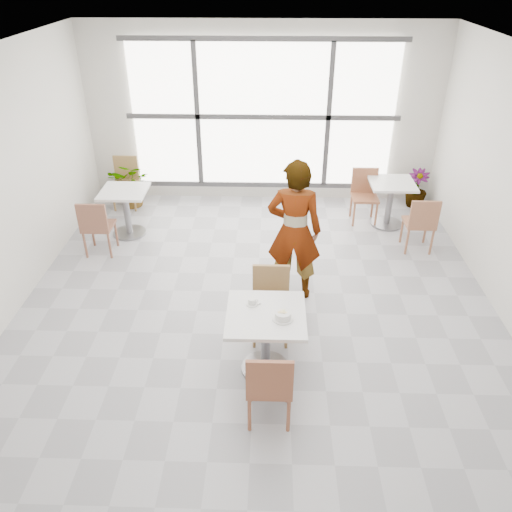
{
  "coord_description": "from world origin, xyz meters",
  "views": [
    {
      "loc": [
        0.14,
        -5.05,
        3.85
      ],
      "look_at": [
        0.0,
        -0.3,
        1.0
      ],
      "focal_mm": 35.44,
      "sensor_mm": 36.0,
      "label": 1
    }
  ],
  "objects_px": {
    "chair_far": "(271,298)",
    "bg_chair_right_far": "(364,192)",
    "oatmeal_bowl": "(283,315)",
    "bg_chair_left_near": "(96,224)",
    "person": "(294,231)",
    "bg_chair_left_far": "(126,178)",
    "coffee_cup": "(252,302)",
    "bg_chair_right_near": "(421,221)",
    "plant_left": "(132,184)",
    "main_table": "(266,331)",
    "bg_table_right": "(390,197)",
    "bg_table_left": "(126,206)",
    "chair_near": "(269,384)",
    "plant_right": "(416,188)"
  },
  "relations": [
    {
      "from": "main_table",
      "to": "bg_chair_right_far",
      "type": "height_order",
      "value": "bg_chair_right_far"
    },
    {
      "from": "bg_chair_left_near",
      "to": "bg_table_left",
      "type": "bearing_deg",
      "value": -111.72
    },
    {
      "from": "bg_table_right",
      "to": "bg_chair_left_near",
      "type": "distance_m",
      "value": 4.57
    },
    {
      "from": "bg_chair_left_far",
      "to": "plant_right",
      "type": "bearing_deg",
      "value": 1.27
    },
    {
      "from": "oatmeal_bowl",
      "to": "plant_left",
      "type": "height_order",
      "value": "oatmeal_bowl"
    },
    {
      "from": "coffee_cup",
      "to": "bg_chair_right_near",
      "type": "relative_size",
      "value": 0.18
    },
    {
      "from": "person",
      "to": "bg_chair_right_near",
      "type": "bearing_deg",
      "value": -142.71
    },
    {
      "from": "person",
      "to": "bg_chair_left_near",
      "type": "xyz_separation_m",
      "value": [
        -2.81,
        0.91,
        -0.42
      ]
    },
    {
      "from": "person",
      "to": "plant_left",
      "type": "relative_size",
      "value": 2.24
    },
    {
      "from": "bg_table_left",
      "to": "chair_near",
      "type": "bearing_deg",
      "value": -58.75
    },
    {
      "from": "main_table",
      "to": "oatmeal_bowl",
      "type": "bearing_deg",
      "value": -27.19
    },
    {
      "from": "bg_chair_right_far",
      "to": "plant_left",
      "type": "bearing_deg",
      "value": 173.91
    },
    {
      "from": "bg_chair_left_near",
      "to": "plant_left",
      "type": "bearing_deg",
      "value": -93.34
    },
    {
      "from": "main_table",
      "to": "bg_chair_right_near",
      "type": "bearing_deg",
      "value": 49.29
    },
    {
      "from": "bg_chair_left_near",
      "to": "bg_chair_right_far",
      "type": "distance_m",
      "value": 4.25
    },
    {
      "from": "bg_chair_left_far",
      "to": "plant_left",
      "type": "xyz_separation_m",
      "value": [
        0.11,
        -0.02,
        -0.09
      ]
    },
    {
      "from": "oatmeal_bowl",
      "to": "plant_right",
      "type": "distance_m",
      "value": 4.94
    },
    {
      "from": "main_table",
      "to": "person",
      "type": "height_order",
      "value": "person"
    },
    {
      "from": "coffee_cup",
      "to": "bg_chair_left_near",
      "type": "distance_m",
      "value": 3.22
    },
    {
      "from": "main_table",
      "to": "bg_chair_left_near",
      "type": "height_order",
      "value": "bg_chair_left_near"
    },
    {
      "from": "main_table",
      "to": "person",
      "type": "relative_size",
      "value": 0.43
    },
    {
      "from": "chair_near",
      "to": "oatmeal_bowl",
      "type": "xyz_separation_m",
      "value": [
        0.12,
        0.63,
        0.29
      ]
    },
    {
      "from": "bg_chair_right_far",
      "to": "plant_right",
      "type": "relative_size",
      "value": 1.3
    },
    {
      "from": "oatmeal_bowl",
      "to": "bg_chair_left_near",
      "type": "bearing_deg",
      "value": 137.4
    },
    {
      "from": "bg_table_right",
      "to": "coffee_cup",
      "type": "bearing_deg",
      "value": -122.46
    },
    {
      "from": "coffee_cup",
      "to": "person",
      "type": "bearing_deg",
      "value": 69.82
    },
    {
      "from": "bg_table_left",
      "to": "chair_far",
      "type": "bearing_deg",
      "value": -46.58
    },
    {
      "from": "chair_far",
      "to": "coffee_cup",
      "type": "relative_size",
      "value": 5.47
    },
    {
      "from": "bg_table_right",
      "to": "plant_left",
      "type": "xyz_separation_m",
      "value": [
        -4.34,
        0.61,
        -0.07
      ]
    },
    {
      "from": "bg_chair_right_far",
      "to": "bg_chair_left_near",
      "type": "bearing_deg",
      "value": -162.28
    },
    {
      "from": "coffee_cup",
      "to": "bg_table_left",
      "type": "xyz_separation_m",
      "value": [
        -2.07,
        2.86,
        -0.29
      ]
    },
    {
      "from": "chair_far",
      "to": "bg_table_right",
      "type": "relative_size",
      "value": 1.16
    },
    {
      "from": "bg_chair_right_far",
      "to": "plant_right",
      "type": "xyz_separation_m",
      "value": [
        1.01,
        0.56,
        -0.17
      ]
    },
    {
      "from": "chair_far",
      "to": "oatmeal_bowl",
      "type": "height_order",
      "value": "chair_far"
    },
    {
      "from": "chair_far",
      "to": "bg_chair_left_far",
      "type": "bearing_deg",
      "value": 126.15
    },
    {
      "from": "chair_far",
      "to": "bg_chair_right_far",
      "type": "relative_size",
      "value": 1.0
    },
    {
      "from": "plant_left",
      "to": "plant_right",
      "type": "distance_m",
      "value": 4.96
    },
    {
      "from": "bg_chair_left_far",
      "to": "bg_chair_right_near",
      "type": "distance_m",
      "value": 4.95
    },
    {
      "from": "oatmeal_bowl",
      "to": "bg_chair_right_near",
      "type": "xyz_separation_m",
      "value": [
        2.06,
        2.68,
        -0.29
      ]
    },
    {
      "from": "chair_far",
      "to": "oatmeal_bowl",
      "type": "distance_m",
      "value": 0.77
    },
    {
      "from": "chair_far",
      "to": "bg_chair_right_far",
      "type": "distance_m",
      "value": 3.39
    },
    {
      "from": "main_table",
      "to": "plant_right",
      "type": "height_order",
      "value": "main_table"
    },
    {
      "from": "bg_chair_left_near",
      "to": "bg_chair_right_near",
      "type": "distance_m",
      "value": 4.72
    },
    {
      "from": "coffee_cup",
      "to": "bg_table_right",
      "type": "xyz_separation_m",
      "value": [
        2.1,
        3.3,
        -0.29
      ]
    },
    {
      "from": "bg_chair_right_near",
      "to": "bg_table_right",
      "type": "bearing_deg",
      "value": -72.2
    },
    {
      "from": "coffee_cup",
      "to": "plant_left",
      "type": "relative_size",
      "value": 0.19
    },
    {
      "from": "chair_far",
      "to": "plant_left",
      "type": "distance_m",
      "value": 4.22
    },
    {
      "from": "bg_table_right",
      "to": "plant_right",
      "type": "height_order",
      "value": "bg_table_right"
    },
    {
      "from": "chair_far",
      "to": "oatmeal_bowl",
      "type": "xyz_separation_m",
      "value": [
        0.12,
        -0.7,
        0.29
      ]
    },
    {
      "from": "chair_far",
      "to": "person",
      "type": "distance_m",
      "value": 0.97
    }
  ]
}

